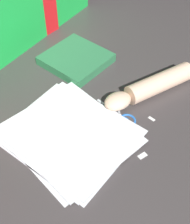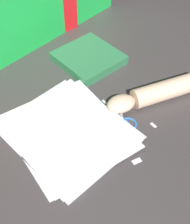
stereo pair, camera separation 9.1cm
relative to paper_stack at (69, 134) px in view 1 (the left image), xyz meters
The scene contains 9 objects.
ground_plane 0.08m from the paper_stack, ahead, with size 6.00×6.00×0.00m, color #3D3838.
paper_stack is the anchor object (origin of this frame).
book_closed 0.35m from the paper_stack, 40.97° to the left, with size 0.21×0.22×0.03m.
scissors 0.18m from the paper_stack, 22.39° to the right, with size 0.13×0.16×0.01m.
hand_forearm 0.32m from the paper_stack, 12.83° to the right, with size 0.34×0.16×0.06m.
paper_scrap_near 0.26m from the paper_stack, 32.68° to the right, with size 0.01×0.02×0.00m.
paper_scrap_mid 0.20m from the paper_stack, 49.53° to the right, with size 0.02×0.02×0.00m.
paper_scrap_far 0.22m from the paper_stack, 66.25° to the right, with size 0.03×0.02×0.00m.
paper_scrap_side 0.19m from the paper_stack, 67.13° to the right, with size 0.02×0.02×0.00m.
Camera 1 is at (-0.45, -0.44, 0.73)m, focal length 50.00 mm.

